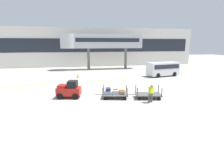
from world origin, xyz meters
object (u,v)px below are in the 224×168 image
object	(u,v)px
shuttle_van	(163,68)
baggage_handler	(151,93)
baggage_cart_lead	(114,93)
baggage_cart_middle	(148,95)
baggage_tug	(69,90)
safety_cone_near	(78,76)

from	to	relation	value
shuttle_van	baggage_handler	bearing A→B (deg)	-120.35
baggage_cart_lead	baggage_cart_middle	distance (m)	3.04
baggage_cart_lead	baggage_cart_middle	xyz separation A→B (m)	(2.96, -0.67, -0.14)
baggage_tug	shuttle_van	world-z (taller)	shuttle_van
baggage_tug	safety_cone_near	bearing A→B (deg)	84.94
baggage_cart_middle	shuttle_van	world-z (taller)	shuttle_van
baggage_tug	baggage_cart_lead	bearing A→B (deg)	-12.05
baggage_tug	safety_cone_near	xyz separation A→B (m)	(0.91, 10.31, -0.48)
baggage_cart_lead	safety_cone_near	xyz separation A→B (m)	(-3.12, 11.17, -0.21)
safety_cone_near	baggage_handler	bearing A→B (deg)	-65.88
baggage_tug	baggage_cart_middle	bearing A→B (deg)	-12.32
baggage_handler	safety_cone_near	bearing A→B (deg)	114.12
baggage_tug	safety_cone_near	distance (m)	10.36
baggage_tug	shuttle_van	xyz separation A→B (m)	(13.64, 9.05, 0.48)
safety_cone_near	baggage_tug	bearing A→B (deg)	-95.06
baggage_cart_lead	shuttle_van	world-z (taller)	shuttle_van
shuttle_van	safety_cone_near	xyz separation A→B (m)	(-12.73, 1.26, -0.96)
baggage_cart_middle	safety_cone_near	xyz separation A→B (m)	(-6.08, 11.84, -0.07)
baggage_handler	safety_cone_near	world-z (taller)	baggage_handler
baggage_cart_middle	safety_cone_near	size ratio (longest dim) A/B	5.61
baggage_tug	shuttle_van	bearing A→B (deg)	33.56
baggage_handler	shuttle_van	world-z (taller)	shuttle_van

